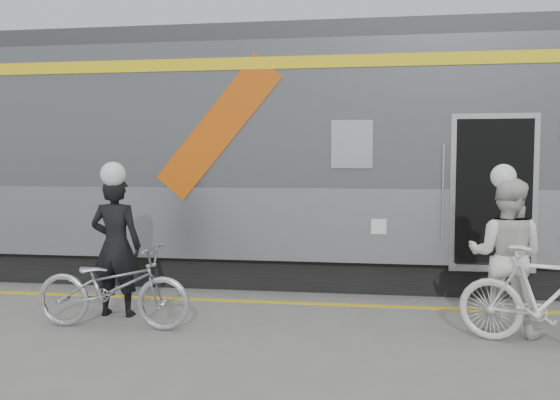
% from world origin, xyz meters
% --- Properties ---
extents(ground, '(90.00, 90.00, 0.00)m').
position_xyz_m(ground, '(0.00, 0.00, 0.00)').
color(ground, slate).
rests_on(ground, ground).
extents(train, '(24.00, 3.17, 4.10)m').
position_xyz_m(train, '(0.65, 4.19, 2.05)').
color(train, black).
rests_on(train, ground).
extents(safety_strip, '(24.00, 0.12, 0.01)m').
position_xyz_m(safety_strip, '(0.00, 2.15, 0.00)').
color(safety_strip, yellow).
rests_on(safety_strip, ground).
extents(man, '(0.67, 0.44, 1.82)m').
position_xyz_m(man, '(-2.13, 1.16, 0.91)').
color(man, black).
rests_on(man, ground).
extents(bicycle_left, '(1.91, 0.68, 1.00)m').
position_xyz_m(bicycle_left, '(-1.93, 0.61, 0.50)').
color(bicycle_left, '#AFB3B7').
rests_on(bicycle_left, ground).
extents(woman, '(1.06, 0.95, 1.81)m').
position_xyz_m(woman, '(2.69, 1.13, 0.91)').
color(woman, silver).
rests_on(woman, ground).
extents(bicycle_right, '(1.89, 1.12, 1.10)m').
position_xyz_m(bicycle_right, '(2.99, 0.58, 0.55)').
color(bicycle_right, silver).
rests_on(bicycle_right, ground).
extents(helmet_man, '(0.32, 0.32, 0.32)m').
position_xyz_m(helmet_man, '(-2.13, 1.16, 1.98)').
color(helmet_man, white).
rests_on(helmet_man, man).
extents(helmet_woman, '(0.29, 0.29, 0.29)m').
position_xyz_m(helmet_woman, '(2.69, 1.13, 1.96)').
color(helmet_woman, white).
rests_on(helmet_woman, woman).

